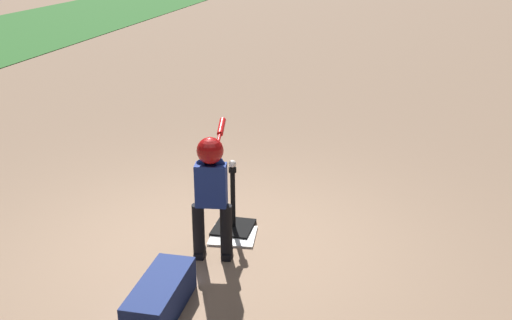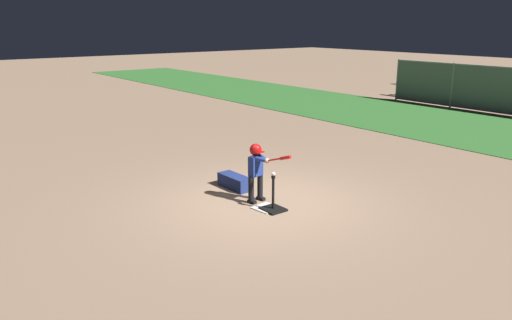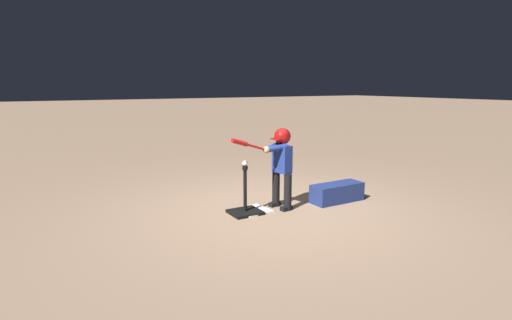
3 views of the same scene
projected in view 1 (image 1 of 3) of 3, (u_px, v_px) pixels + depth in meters
The scene contains 6 objects.
ground_plane at pixel (210, 248), 5.68m from camera, with size 90.00×90.00×0.00m, color #93755B.
home_plate at pixel (233, 236), 5.90m from camera, with size 0.44×0.44×0.02m, color white.
batting_tee at pixel (233, 221), 6.01m from camera, with size 0.43×0.38×0.68m.
batter_child at pixel (212, 182), 5.29m from camera, with size 0.99×0.38×1.17m.
baseball at pixel (232, 164), 5.79m from camera, with size 0.07×0.07×0.07m, color white.
equipment_bag at pixel (160, 297), 4.67m from camera, with size 0.84×0.32×0.28m, color navy.
Camera 1 is at (-4.80, -1.54, 2.78)m, focal length 42.00 mm.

